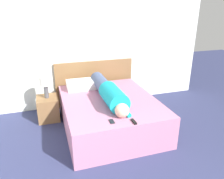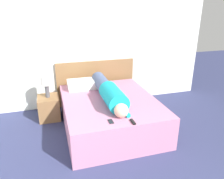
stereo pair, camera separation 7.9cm
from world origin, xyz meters
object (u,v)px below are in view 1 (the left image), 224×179
(pillow_near_headboard, at_px, (82,84))
(table_lamp, at_px, (45,83))
(bed, at_px, (110,113))
(person_lying, at_px, (109,92))
(nightstand, at_px, (48,108))
(cell_phone, at_px, (112,121))
(tv_remote, at_px, (134,122))

(pillow_near_headboard, bearing_deg, table_lamp, -176.70)
(bed, bearing_deg, person_lying, -133.27)
(pillow_near_headboard, bearing_deg, nightstand, -176.70)
(table_lamp, xyz_separation_m, person_lying, (1.08, -0.70, -0.05))
(nightstand, height_order, pillow_near_headboard, pillow_near_headboard)
(bed, distance_m, pillow_near_headboard, 0.90)
(table_lamp, xyz_separation_m, cell_phone, (0.88, -1.48, -0.20))
(table_lamp, height_order, pillow_near_headboard, table_lamp)
(bed, relative_size, nightstand, 4.26)
(bed, distance_m, cell_phone, 0.88)
(tv_remote, bearing_deg, table_lamp, 126.70)
(person_lying, bearing_deg, tv_remote, -82.87)
(nightstand, bearing_deg, bed, -32.12)
(nightstand, bearing_deg, pillow_near_headboard, 3.30)
(table_lamp, height_order, person_lying, person_lying)
(bed, xyz_separation_m, pillow_near_headboard, (-0.38, 0.73, 0.37))
(nightstand, distance_m, cell_phone, 1.76)
(bed, relative_size, tv_remote, 13.46)
(bed, xyz_separation_m, table_lamp, (-1.09, 0.69, 0.49))
(table_lamp, bearing_deg, person_lying, -33.10)
(tv_remote, xyz_separation_m, cell_phone, (-0.31, 0.11, -0.01))
(cell_phone, bearing_deg, nightstand, 120.73)
(person_lying, xyz_separation_m, cell_phone, (-0.19, -0.78, -0.15))
(bed, xyz_separation_m, cell_phone, (-0.21, -0.80, 0.29))
(nightstand, relative_size, cell_phone, 3.64)
(cell_phone, bearing_deg, table_lamp, 120.73)
(table_lamp, xyz_separation_m, tv_remote, (1.19, -1.60, -0.19))
(tv_remote, bearing_deg, bed, 96.05)
(bed, xyz_separation_m, tv_remote, (0.10, -0.91, 0.30))
(pillow_near_headboard, height_order, cell_phone, pillow_near_headboard)
(person_lying, bearing_deg, table_lamp, 146.90)
(person_lying, height_order, tv_remote, person_lying)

